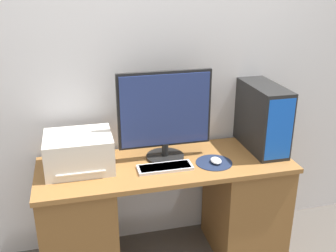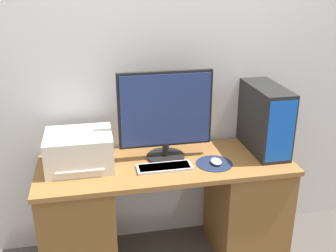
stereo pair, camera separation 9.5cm
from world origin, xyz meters
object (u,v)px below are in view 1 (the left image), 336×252
object	(u,v)px
keyboard	(165,167)
mouse	(216,161)
computer_tower	(262,117)
monitor	(165,114)
printer	(79,152)

from	to	relation	value
keyboard	mouse	distance (m)	0.33
mouse	computer_tower	bearing A→B (deg)	22.80
monitor	printer	xyz separation A→B (m)	(-0.54, -0.02, -0.19)
keyboard	printer	bearing A→B (deg)	164.68
monitor	keyboard	xyz separation A→B (m)	(-0.04, -0.15, -0.29)
mouse	computer_tower	distance (m)	0.45
monitor	computer_tower	world-z (taller)	monitor
monitor	mouse	size ratio (longest dim) A/B	6.35
mouse	printer	size ratio (longest dim) A/B	0.23
monitor	computer_tower	size ratio (longest dim) A/B	1.23
monitor	computer_tower	distance (m)	0.67
monitor	mouse	bearing A→B (deg)	-28.81
keyboard	printer	xyz separation A→B (m)	(-0.50, 0.14, 0.10)
keyboard	monitor	bearing A→B (deg)	76.39
computer_tower	printer	xyz separation A→B (m)	(-1.20, -0.02, -0.11)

